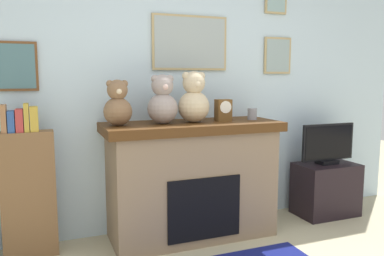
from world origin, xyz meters
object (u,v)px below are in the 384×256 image
at_px(teddy_bear_brown, 163,102).
at_px(teddy_bear_tan, 194,100).
at_px(television, 328,145).
at_px(teddy_bear_grey, 118,105).
at_px(mantel_clock, 223,110).
at_px(tv_stand, 326,189).
at_px(fireplace, 192,179).
at_px(candle_jar, 252,114).
at_px(bookshelf, 28,189).

height_order(teddy_bear_brown, teddy_bear_tan, teddy_bear_tan).
distance_m(television, teddy_bear_brown, 1.83).
height_order(teddy_bear_grey, teddy_bear_tan, teddy_bear_tan).
xyz_separation_m(television, mantel_clock, (-1.20, -0.01, 0.39)).
bearing_deg(teddy_bear_brown, tv_stand, 0.40).
relative_size(tv_stand, mantel_clock, 3.17).
bearing_deg(fireplace, teddy_bear_grey, -178.39).
bearing_deg(candle_jar, bookshelf, 176.71).
xyz_separation_m(fireplace, teddy_bear_tan, (0.01, -0.02, 0.71)).
xyz_separation_m(tv_stand, teddy_bear_tan, (-1.48, -0.01, 0.96)).
relative_size(bookshelf, mantel_clock, 6.30).
relative_size(tv_stand, teddy_bear_tan, 1.40).
bearing_deg(bookshelf, tv_stand, -2.02).
bearing_deg(teddy_bear_grey, mantel_clock, -0.06).
relative_size(mantel_clock, teddy_bear_grey, 0.52).
bearing_deg(tv_stand, candle_jar, -179.26).
height_order(fireplace, bookshelf, bookshelf).
bearing_deg(tv_stand, teddy_bear_brown, -179.60).
bearing_deg(television, tv_stand, 90.00).
bearing_deg(fireplace, teddy_bear_brown, -176.12).
distance_m(teddy_bear_grey, teddy_bear_brown, 0.38).
height_order(bookshelf, teddy_bear_grey, teddy_bear_grey).
xyz_separation_m(candle_jar, mantel_clock, (-0.30, -0.00, 0.04)).
bearing_deg(candle_jar, television, 0.65).
bearing_deg(teddy_bear_brown, teddy_bear_grey, 179.99).
xyz_separation_m(television, teddy_bear_brown, (-1.76, -0.01, 0.48)).
relative_size(television, candle_jar, 5.77).
distance_m(fireplace, teddy_bear_brown, 0.75).
height_order(bookshelf, tv_stand, bookshelf).
height_order(tv_stand, television, television).
distance_m(tv_stand, teddy_bear_tan, 1.77).
bearing_deg(tv_stand, television, -90.00).
relative_size(bookshelf, teddy_bear_brown, 2.95).
bearing_deg(bookshelf, teddy_bear_tan, -4.72).
bearing_deg(teddy_bear_tan, mantel_clock, -0.17).
bearing_deg(teddy_bear_brown, bookshelf, 174.06).
height_order(television, mantel_clock, mantel_clock).
distance_m(mantel_clock, teddy_bear_grey, 0.95).
bearing_deg(candle_jar, teddy_bear_grey, -179.98).
bearing_deg(teddy_bear_brown, mantel_clock, -0.09).
distance_m(bookshelf, candle_jar, 2.02).
distance_m(television, teddy_bear_tan, 1.56).
bearing_deg(television, fireplace, 179.71).
distance_m(fireplace, bookshelf, 1.35).
bearing_deg(tv_stand, bookshelf, 177.98).
bearing_deg(teddy_bear_grey, bookshelf, 170.90).
height_order(mantel_clock, teddy_bear_tan, teddy_bear_tan).
bearing_deg(teddy_bear_grey, television, 0.28).
bearing_deg(tv_stand, mantel_clock, -179.38).
bearing_deg(teddy_bear_grey, teddy_bear_tan, -0.01).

